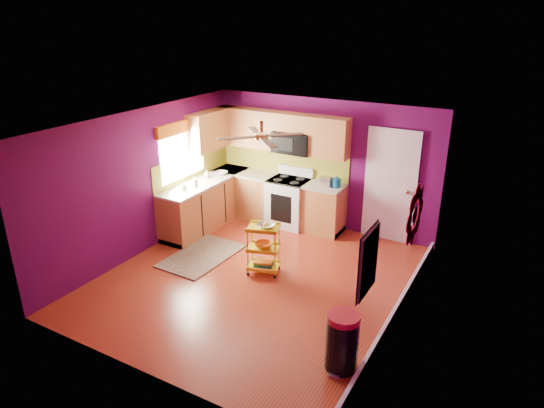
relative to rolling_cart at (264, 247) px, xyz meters
The scene contains 18 objects.
ground 0.52m from the rolling_cart, 91.06° to the right, with size 5.00×5.00×0.00m, color maroon.
room_envelope 1.19m from the rolling_cart, 84.72° to the right, with size 4.54×5.04×2.52m.
lower_cabinets 2.07m from the rolling_cart, 130.62° to the left, with size 2.81×2.31×0.94m.
electric_range 2.01m from the rolling_cart, 106.03° to the left, with size 0.76×0.66×1.13m.
upper_cabinetry 2.66m from the rolling_cart, 122.86° to the left, with size 2.80×2.30×1.26m.
left_window 2.69m from the rolling_cart, 160.02° to the left, with size 0.08×1.35×1.08m.
panel_door 2.66m from the rolling_cart, 58.83° to the left, with size 0.95×0.11×2.15m.
right_wall_art 2.50m from the rolling_cart, 14.64° to the right, with size 0.04×2.74×1.04m.
ceiling_fan 1.83m from the rolling_cart, 96.11° to the right, with size 1.01×1.01×0.26m.
shag_rug 1.31m from the rolling_cart, behind, with size 0.90×1.47×0.02m, color black.
rolling_cart is the anchor object (origin of this frame).
trash_can 2.48m from the rolling_cart, 37.92° to the right, with size 0.50×0.50×0.74m.
teal_kettle 2.10m from the rolling_cart, 78.74° to the left, with size 0.18×0.18×0.21m.
toaster 2.03m from the rolling_cart, 83.73° to the left, with size 0.22×0.15×0.18m, color beige.
soap_bottle_a 2.10m from the rolling_cart, 159.89° to the left, with size 0.09×0.09×0.20m, color #EA3F72.
soap_bottle_b 2.43m from the rolling_cart, 148.42° to the left, with size 0.13×0.13×0.16m, color white.
counter_dish 2.50m from the rolling_cart, 140.88° to the left, with size 0.25×0.25×0.06m, color white.
counter_cup 2.07m from the rolling_cart, 166.92° to the left, with size 0.12×0.12×0.09m, color white.
Camera 1 is at (3.54, -5.76, 3.96)m, focal length 32.00 mm.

